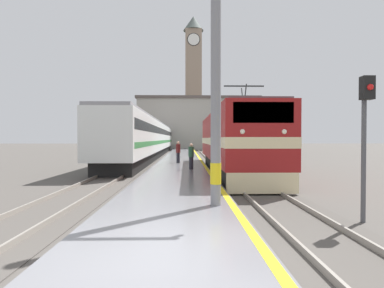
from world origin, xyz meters
TOP-DOWN VIEW (x-y plane):
  - ground_plane at (0.00, 30.00)m, footprint 200.00×200.00m
  - platform at (0.00, 25.00)m, footprint 3.77×140.00m
  - rail_track_near at (3.36, 25.00)m, footprint 2.83×140.00m
  - rail_track_far at (-3.82, 25.00)m, footprint 2.84×140.00m
  - locomotive_train at (3.36, 13.99)m, footprint 2.92×15.54m
  - passenger_train at (-3.82, 34.60)m, footprint 2.92×47.58m
  - catenary_mast at (1.33, 3.43)m, footprint 2.41×0.31m
  - person_on_platform at (-0.18, 18.17)m, footprint 0.34×0.34m
  - second_waiting_passenger at (0.75, 13.37)m, footprint 0.34×0.34m
  - clock_tower at (2.16, 63.73)m, footprint 4.58×4.58m
  - station_building at (2.82, 55.52)m, footprint 23.99×8.24m
  - signal_post at (5.08, 2.68)m, footprint 0.30×0.39m

SIDE VIEW (x-z plane):
  - ground_plane at x=0.00m, z-range 0.00..0.00m
  - rail_track_near at x=3.36m, z-range -0.05..0.11m
  - rail_track_far at x=-3.82m, z-range -0.05..0.11m
  - platform at x=0.00m, z-range 0.00..0.32m
  - second_waiting_passenger at x=0.75m, z-range 0.35..1.94m
  - person_on_platform at x=-0.18m, z-range 0.35..2.02m
  - locomotive_train at x=3.36m, z-range -0.44..4.45m
  - passenger_train at x=-3.82m, z-range 0.15..4.31m
  - signal_post at x=5.08m, z-range 0.66..4.46m
  - catenary_mast at x=1.33m, z-range 0.25..7.55m
  - station_building at x=2.82m, z-range 0.03..10.40m
  - clock_tower at x=2.16m, z-range 0.80..30.96m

